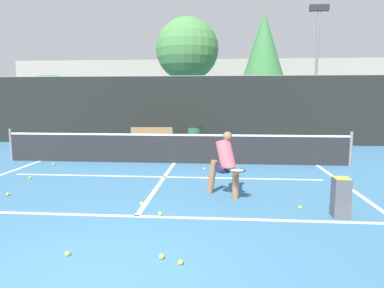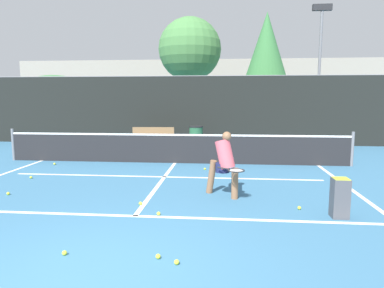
% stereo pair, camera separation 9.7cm
% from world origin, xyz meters
% --- Properties ---
extents(ground_plane, '(100.00, 100.00, 0.00)m').
position_xyz_m(ground_plane, '(0.00, 0.00, 0.00)').
color(ground_plane, teal).
extents(court_baseline_near, '(11.00, 0.10, 0.01)m').
position_xyz_m(court_baseline_near, '(0.00, 2.23, 0.00)').
color(court_baseline_near, white).
rests_on(court_baseline_near, ground).
extents(court_service_line, '(8.25, 0.10, 0.01)m').
position_xyz_m(court_service_line, '(0.00, 5.29, 0.00)').
color(court_service_line, white).
rests_on(court_service_line, ground).
extents(court_center_mark, '(0.10, 5.02, 0.01)m').
position_xyz_m(court_center_mark, '(0.00, 4.75, 0.00)').
color(court_center_mark, white).
rests_on(court_center_mark, ground).
extents(court_sideline_right, '(0.10, 6.02, 0.01)m').
position_xyz_m(court_sideline_right, '(4.51, 4.75, 0.00)').
color(court_sideline_right, white).
rests_on(court_sideline_right, ground).
extents(net, '(11.09, 0.09, 1.07)m').
position_xyz_m(net, '(0.00, 7.26, 0.51)').
color(net, slate).
rests_on(net, ground).
extents(fence_back, '(24.00, 0.06, 3.08)m').
position_xyz_m(fence_back, '(0.00, 11.89, 1.53)').
color(fence_back, black).
rests_on(fence_back, ground).
extents(player_practicing, '(0.90, 1.04, 1.41)m').
position_xyz_m(player_practicing, '(1.58, 3.63, 0.75)').
color(player_practicing, '#8C6042').
rests_on(player_practicing, ground).
extents(tennis_ball_scattered_0, '(0.07, 0.07, 0.07)m').
position_xyz_m(tennis_ball_scattered_0, '(-3.74, 6.60, 0.03)').
color(tennis_ball_scattered_0, '#D1E033').
rests_on(tennis_ball_scattered_0, ground).
extents(tennis_ball_scattered_1, '(0.07, 0.07, 0.07)m').
position_xyz_m(tennis_ball_scattered_1, '(-3.45, 4.78, 0.03)').
color(tennis_ball_scattered_1, '#D1E033').
rests_on(tennis_ball_scattered_1, ground).
extents(tennis_ball_scattered_2, '(0.07, 0.07, 0.07)m').
position_xyz_m(tennis_ball_scattered_2, '(1.02, 6.27, 0.03)').
color(tennis_ball_scattered_2, '#D1E033').
rests_on(tennis_ball_scattered_2, ground).
extents(tennis_ball_scattered_3, '(0.07, 0.07, 0.07)m').
position_xyz_m(tennis_ball_scattered_3, '(-0.55, 0.65, 0.03)').
color(tennis_ball_scattered_3, '#D1E033').
rests_on(tennis_ball_scattered_3, ground).
extents(tennis_ball_scattered_4, '(0.07, 0.07, 0.07)m').
position_xyz_m(tennis_ball_scattered_4, '(3.01, 2.88, 0.03)').
color(tennis_ball_scattered_4, '#D1E033').
rests_on(tennis_ball_scattered_4, ground).
extents(tennis_ball_scattered_5, '(0.07, 0.07, 0.07)m').
position_xyz_m(tennis_ball_scattered_5, '(-0.06, 2.87, 0.03)').
color(tennis_ball_scattered_5, '#D1E033').
rests_on(tennis_ball_scattered_5, ground).
extents(tennis_ball_scattered_6, '(0.07, 0.07, 0.07)m').
position_xyz_m(tennis_ball_scattered_6, '(0.41, 2.32, 0.03)').
color(tennis_ball_scattered_6, '#D1E033').
rests_on(tennis_ball_scattered_6, ground).
extents(tennis_ball_scattered_7, '(0.07, 0.07, 0.07)m').
position_xyz_m(tennis_ball_scattered_7, '(-3.09, 3.29, 0.03)').
color(tennis_ball_scattered_7, '#D1E033').
rests_on(tennis_ball_scattered_7, ground).
extents(tennis_ball_scattered_8, '(0.07, 0.07, 0.07)m').
position_xyz_m(tennis_ball_scattered_8, '(0.72, 0.66, 0.03)').
color(tennis_ball_scattered_8, '#D1E033').
rests_on(tennis_ball_scattered_8, ground).
extents(tennis_ball_scattered_9, '(0.07, 0.07, 0.07)m').
position_xyz_m(tennis_ball_scattered_9, '(0.99, 0.53, 0.03)').
color(tennis_ball_scattered_9, '#D1E033').
rests_on(tennis_ball_scattered_9, ground).
extents(ball_hopper, '(0.28, 0.28, 0.71)m').
position_xyz_m(ball_hopper, '(3.61, 2.51, 0.37)').
color(ball_hopper, '#4C4C51').
rests_on(ball_hopper, ground).
extents(courtside_bench, '(1.79, 0.49, 0.86)m').
position_xyz_m(courtside_bench, '(-1.41, 10.57, 0.47)').
color(courtside_bench, olive).
rests_on(courtside_bench, ground).
extents(trash_bin, '(0.59, 0.59, 0.92)m').
position_xyz_m(trash_bin, '(0.40, 10.67, 0.46)').
color(trash_bin, '#28603D').
rests_on(trash_bin, ground).
extents(parked_car, '(1.79, 4.02, 1.33)m').
position_xyz_m(parked_car, '(1.57, 16.06, 0.56)').
color(parked_car, silver).
rests_on(parked_car, ground).
extents(floodlight_mast, '(1.10, 0.24, 7.48)m').
position_xyz_m(floodlight_mast, '(7.17, 17.84, 4.84)').
color(floodlight_mast, slate).
rests_on(floodlight_mast, ground).
extents(tree_west, '(4.25, 4.25, 7.48)m').
position_xyz_m(tree_west, '(-0.82, 20.24, 5.34)').
color(tree_west, brown).
rests_on(tree_west, ground).
extents(tree_mid, '(2.93, 2.93, 3.47)m').
position_xyz_m(tree_mid, '(-8.88, 16.98, 2.97)').
color(tree_mid, brown).
rests_on(tree_mid, ground).
extents(tree_east, '(2.72, 2.72, 7.25)m').
position_xyz_m(tree_east, '(4.10, 18.33, 5.11)').
color(tree_east, brown).
rests_on(tree_east, ground).
extents(building_far, '(36.00, 2.40, 5.56)m').
position_xyz_m(building_far, '(0.00, 29.40, 2.78)').
color(building_far, gray).
rests_on(building_far, ground).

